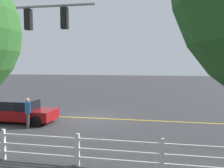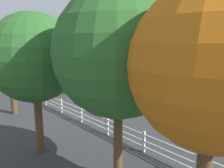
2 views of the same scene
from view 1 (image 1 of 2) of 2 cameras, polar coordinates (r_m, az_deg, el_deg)
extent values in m
plane|color=#38383A|center=(15.96, -4.85, -8.10)|extent=(120.00, 120.00, 0.00)
cube|color=gold|center=(15.38, 9.81, -8.63)|extent=(28.00, 0.16, 0.01)
cylinder|color=gray|center=(12.79, -19.07, 16.98)|extent=(6.57, 0.12, 0.12)
cube|color=black|center=(12.72, -19.34, 14.29)|extent=(0.32, 0.28, 1.00)
sphere|color=red|center=(12.91, -19.04, 15.60)|extent=(0.17, 0.17, 0.17)
sphere|color=orange|center=(12.85, -19.00, 14.20)|extent=(0.17, 0.17, 0.17)
sphere|color=#148C19|center=(12.80, -18.96, 12.79)|extent=(0.17, 0.17, 0.17)
cube|color=black|center=(11.91, -11.25, 15.14)|extent=(0.32, 0.28, 1.00)
sphere|color=red|center=(12.11, -11.00, 16.52)|extent=(0.17, 0.17, 0.17)
sphere|color=orange|center=(12.05, -10.97, 15.03)|extent=(0.17, 0.17, 0.17)
sphere|color=#148C19|center=(11.99, -10.95, 13.52)|extent=(0.17, 0.17, 0.17)
cube|color=maroon|center=(15.65, -20.58, -6.70)|extent=(4.06, 1.77, 0.60)
cube|color=black|center=(15.66, -21.27, -4.60)|extent=(2.02, 1.56, 0.54)
cylinder|color=black|center=(15.69, -14.74, -7.27)|extent=(0.64, 0.23, 0.64)
cylinder|color=black|center=(14.34, -17.60, -8.48)|extent=(0.64, 0.23, 0.64)
cylinder|color=black|center=(17.09, -23.04, -6.51)|extent=(0.64, 0.23, 0.64)
cylinder|color=#3F3F42|center=(14.30, -19.39, -8.13)|extent=(0.16, 0.16, 0.85)
cylinder|color=#3F3F42|center=(14.10, -19.43, -8.31)|extent=(0.16, 0.16, 0.85)
cube|color=#1E5999|center=(14.06, -19.49, -5.30)|extent=(0.41, 0.47, 0.62)
sphere|color=tan|center=(13.99, -19.54, -3.61)|extent=(0.22, 0.22, 0.22)
cube|color=white|center=(8.28, 11.96, -16.39)|extent=(0.10, 0.10, 1.15)
cube|color=white|center=(8.71, -8.13, -15.25)|extent=(0.10, 0.10, 1.15)
cube|color=white|center=(10.00, -24.40, -12.98)|extent=(0.10, 0.10, 1.15)
cube|color=white|center=(8.25, 1.64, -13.61)|extent=(26.00, 0.06, 0.09)
cube|color=white|center=(8.37, 1.63, -15.88)|extent=(26.00, 0.06, 0.09)
cube|color=white|center=(8.49, 1.63, -17.90)|extent=(26.00, 0.06, 0.09)
camera|label=2|loc=(12.66, 103.67, 8.45)|focal=34.18mm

